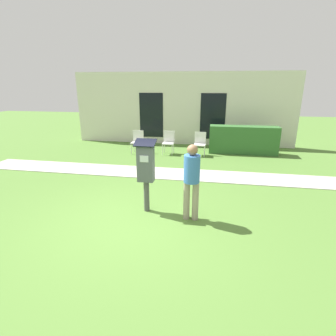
# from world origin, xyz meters

# --- Properties ---
(ground_plane) EXTENTS (40.00, 40.00, 0.00)m
(ground_plane) POSITION_xyz_m (0.00, 0.00, 0.00)
(ground_plane) COLOR #517A33
(sidewalk) EXTENTS (12.00, 1.10, 0.02)m
(sidewalk) POSITION_xyz_m (0.00, 3.00, 0.01)
(sidewalk) COLOR #B7B2A8
(sidewalk) RESTS_ON ground
(building_facade) EXTENTS (10.00, 0.26, 3.20)m
(building_facade) POSITION_xyz_m (0.00, 7.42, 1.60)
(building_facade) COLOR silver
(building_facade) RESTS_ON ground
(parking_meter) EXTENTS (0.44, 0.31, 1.59)m
(parking_meter) POSITION_xyz_m (0.13, 0.46, 1.02)
(parking_meter) COLOR #4C4C4C
(parking_meter) RESTS_ON ground
(person_standing) EXTENTS (0.32, 0.32, 1.58)m
(person_standing) POSITION_xyz_m (1.12, 0.25, 0.93)
(person_standing) COLOR gray
(person_standing) RESTS_ON ground
(outdoor_chair_left) EXTENTS (0.44, 0.44, 0.90)m
(outdoor_chair_left) POSITION_xyz_m (-1.52, 5.37, 0.53)
(outdoor_chair_left) COLOR silver
(outdoor_chair_left) RESTS_ON ground
(outdoor_chair_middle) EXTENTS (0.44, 0.44, 0.90)m
(outdoor_chair_middle) POSITION_xyz_m (-0.27, 5.48, 0.53)
(outdoor_chair_middle) COLOR silver
(outdoor_chair_middle) RESTS_ON ground
(outdoor_chair_right) EXTENTS (0.44, 0.44, 0.90)m
(outdoor_chair_right) POSITION_xyz_m (0.98, 5.45, 0.53)
(outdoor_chair_right) COLOR silver
(outdoor_chair_right) RESTS_ON ground
(hedge_row) EXTENTS (2.67, 0.60, 1.10)m
(hedge_row) POSITION_xyz_m (2.66, 6.03, 0.55)
(hedge_row) COLOR #33662D
(hedge_row) RESTS_ON ground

